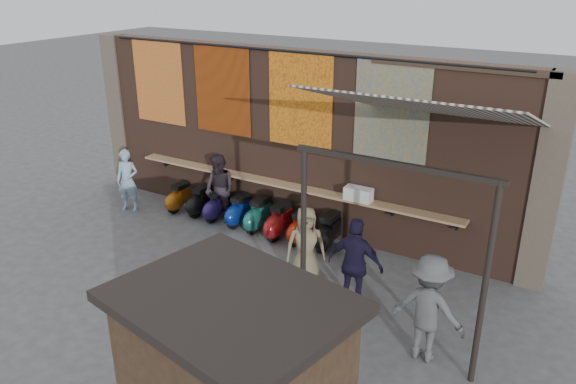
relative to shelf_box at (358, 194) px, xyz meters
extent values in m
plane|color=#474749|center=(-1.79, -2.30, -1.26)|extent=(70.00, 70.00, 0.00)
cube|color=brown|center=(-1.79, 0.40, 0.74)|extent=(10.00, 0.40, 4.00)
cube|color=#4C4238|center=(-6.99, 0.40, 0.74)|extent=(0.50, 0.50, 4.00)
cube|color=#4C4238|center=(3.41, 0.40, 0.74)|extent=(0.50, 0.50, 4.00)
cube|color=#9E7A51|center=(-1.79, 0.03, -0.16)|extent=(8.00, 0.32, 0.05)
cube|color=white|center=(0.00, 0.00, 0.00)|extent=(0.57, 0.27, 0.27)
cube|color=maroon|center=(-5.39, 0.18, 1.74)|extent=(1.50, 0.02, 2.00)
cube|color=#D34D0C|center=(-3.49, 0.18, 1.74)|extent=(1.50, 0.02, 2.00)
cube|color=orange|center=(-1.49, 0.18, 1.74)|extent=(1.50, 0.02, 2.00)
cube|color=#245984|center=(0.51, 0.18, 1.74)|extent=(1.50, 0.02, 2.00)
cylinder|color=black|center=(-1.79, 0.17, 2.72)|extent=(9.50, 0.06, 0.06)
imported|color=#8BAFCA|center=(-5.65, -0.90, -0.50)|extent=(0.65, 0.53, 1.53)
imported|color=#2B2129|center=(-3.33, -0.30, -0.45)|extent=(0.91, 0.79, 1.62)
imported|color=#1B1632|center=(0.85, -2.02, -0.41)|extent=(1.01, 0.46, 1.69)
imported|color=#505154|center=(2.35, -2.72, -0.39)|extent=(1.16, 0.71, 1.73)
imported|color=#807351|center=(-0.29, -1.71, -0.50)|extent=(0.89, 0.82, 1.53)
cube|color=black|center=(1.14, -5.94, 1.13)|extent=(2.73, 2.30, 0.12)
cube|color=gold|center=(1.30, -5.12, 0.43)|extent=(1.18, 0.28, 0.50)
cube|color=#473321|center=(1.30, -5.12, -0.41)|extent=(1.77, 0.46, 0.06)
cube|color=beige|center=(1.71, -1.40, 2.29)|extent=(3.20, 3.28, 0.97)
cube|color=#33261C|center=(1.71, 0.19, 2.69)|extent=(3.30, 0.08, 0.12)
cube|color=black|center=(1.71, -2.90, 1.82)|extent=(3.00, 0.08, 0.08)
cylinder|color=black|center=(0.31, -2.90, 0.29)|extent=(0.09, 0.09, 3.10)
cylinder|color=black|center=(3.11, -2.90, 0.29)|extent=(0.09, 0.09, 3.10)
camera|label=1|loc=(4.13, -9.88, 4.33)|focal=35.00mm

